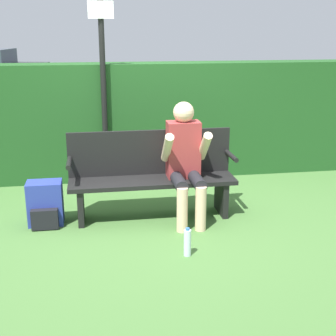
% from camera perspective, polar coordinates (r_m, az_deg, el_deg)
% --- Properties ---
extents(ground_plane, '(40.00, 40.00, 0.00)m').
position_cam_1_polar(ground_plane, '(5.09, -1.85, -5.96)').
color(ground_plane, '#426B33').
extents(hedge_back, '(12.00, 0.48, 1.53)m').
position_cam_1_polar(hedge_back, '(6.33, -3.69, 5.76)').
color(hedge_back, '#1E4C1E').
rests_on(hedge_back, ground).
extents(park_bench, '(1.76, 0.42, 0.92)m').
position_cam_1_polar(park_bench, '(5.00, -2.01, -0.75)').
color(park_bench, black).
rests_on(park_bench, ground).
extents(person_seated, '(0.48, 0.62, 1.23)m').
position_cam_1_polar(person_seated, '(4.86, 2.11, 1.28)').
color(person_seated, '#993333').
rests_on(person_seated, ground).
extents(backpack, '(0.36, 0.32, 0.46)m').
position_cam_1_polar(backpack, '(4.99, -14.73, -4.33)').
color(backpack, '#283893').
rests_on(backpack, ground).
extents(water_bottle, '(0.07, 0.07, 0.27)m').
position_cam_1_polar(water_bottle, '(4.23, 2.38, -9.06)').
color(water_bottle, silver).
rests_on(water_bottle, ground).
extents(signpost, '(0.30, 0.09, 2.32)m').
position_cam_1_polar(signpost, '(5.93, -7.87, 9.90)').
color(signpost, black).
rests_on(signpost, ground).
extents(litter_crumple, '(0.09, 0.09, 0.09)m').
position_cam_1_polar(litter_crumple, '(4.82, 3.87, -6.78)').
color(litter_crumple, silver).
rests_on(litter_crumple, ground).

